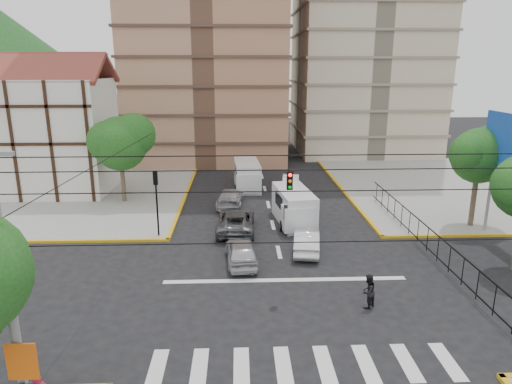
{
  "coord_description": "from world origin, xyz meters",
  "views": [
    {
      "loc": [
        -2.43,
        -20.98,
        11.06
      ],
      "look_at": [
        -1.43,
        4.5,
        4.0
      ],
      "focal_mm": 32.0,
      "sensor_mm": 36.0,
      "label": 1
    }
  ],
  "objects_px": {
    "district_sign": "(24,370)",
    "car_silver_front_left": "(241,251)",
    "car_white_front_right": "(307,240)",
    "pedestrian_crosswalk": "(368,291)",
    "van_right_lane": "(294,208)",
    "van_left_lane": "(247,176)",
    "traffic_light_nw": "(156,193)"
  },
  "relations": [
    {
      "from": "traffic_light_nw",
      "to": "pedestrian_crosswalk",
      "type": "height_order",
      "value": "traffic_light_nw"
    },
    {
      "from": "car_silver_front_left",
      "to": "car_white_front_right",
      "type": "distance_m",
      "value": 4.35
    },
    {
      "from": "traffic_light_nw",
      "to": "car_white_front_right",
      "type": "bearing_deg",
      "value": -15.78
    },
    {
      "from": "car_silver_front_left",
      "to": "van_right_lane",
      "type": "bearing_deg",
      "value": -124.58
    },
    {
      "from": "district_sign",
      "to": "car_white_front_right",
      "type": "distance_m",
      "value": 17.87
    },
    {
      "from": "car_silver_front_left",
      "to": "pedestrian_crosswalk",
      "type": "bearing_deg",
      "value": 133.8
    },
    {
      "from": "traffic_light_nw",
      "to": "pedestrian_crosswalk",
      "type": "relative_size",
      "value": 2.62
    },
    {
      "from": "van_right_lane",
      "to": "car_white_front_right",
      "type": "height_order",
      "value": "van_right_lane"
    },
    {
      "from": "district_sign",
      "to": "car_silver_front_left",
      "type": "bearing_deg",
      "value": 63.07
    },
    {
      "from": "pedestrian_crosswalk",
      "to": "district_sign",
      "type": "bearing_deg",
      "value": -12.15
    },
    {
      "from": "van_right_lane",
      "to": "district_sign",
      "type": "bearing_deg",
      "value": -125.41
    },
    {
      "from": "van_right_lane",
      "to": "van_left_lane",
      "type": "xyz_separation_m",
      "value": [
        -3.19,
        9.94,
        0.01
      ]
    },
    {
      "from": "car_white_front_right",
      "to": "car_silver_front_left",
      "type": "bearing_deg",
      "value": 30.37
    },
    {
      "from": "van_left_lane",
      "to": "pedestrian_crosswalk",
      "type": "distance_m",
      "value": 22.51
    },
    {
      "from": "traffic_light_nw",
      "to": "van_right_lane",
      "type": "xyz_separation_m",
      "value": [
        9.34,
        2.35,
        -1.91
      ]
    },
    {
      "from": "van_right_lane",
      "to": "pedestrian_crosswalk",
      "type": "xyz_separation_m",
      "value": [
        2.06,
        -11.95,
        -0.36
      ]
    },
    {
      "from": "district_sign",
      "to": "car_silver_front_left",
      "type": "relative_size",
      "value": 0.75
    },
    {
      "from": "district_sign",
      "to": "van_right_lane",
      "type": "relative_size",
      "value": 0.56
    },
    {
      "from": "traffic_light_nw",
      "to": "car_silver_front_left",
      "type": "distance_m",
      "value": 7.36
    },
    {
      "from": "traffic_light_nw",
      "to": "pedestrian_crosswalk",
      "type": "xyz_separation_m",
      "value": [
        11.4,
        -9.6,
        -2.27
      ]
    },
    {
      "from": "van_left_lane",
      "to": "pedestrian_crosswalk",
      "type": "xyz_separation_m",
      "value": [
        5.24,
        -21.89,
        -0.37
      ]
    },
    {
      "from": "pedestrian_crosswalk",
      "to": "van_left_lane",
      "type": "bearing_deg",
      "value": -119.65
    },
    {
      "from": "van_left_lane",
      "to": "car_white_front_right",
      "type": "height_order",
      "value": "van_left_lane"
    },
    {
      "from": "van_right_lane",
      "to": "car_silver_front_left",
      "type": "relative_size",
      "value": 1.35
    },
    {
      "from": "district_sign",
      "to": "pedestrian_crosswalk",
      "type": "xyz_separation_m",
      "value": [
        12.4,
        7.44,
        -1.61
      ]
    },
    {
      "from": "district_sign",
      "to": "pedestrian_crosswalk",
      "type": "height_order",
      "value": "district_sign"
    },
    {
      "from": "van_left_lane",
      "to": "pedestrian_crosswalk",
      "type": "relative_size",
      "value": 3.35
    },
    {
      "from": "car_silver_front_left",
      "to": "car_white_front_right",
      "type": "relative_size",
      "value": 0.99
    },
    {
      "from": "van_right_lane",
      "to": "car_white_front_right",
      "type": "xyz_separation_m",
      "value": [
        0.17,
        -5.04,
        -0.49
      ]
    },
    {
      "from": "district_sign",
      "to": "traffic_light_nw",
      "type": "bearing_deg",
      "value": 86.64
    },
    {
      "from": "van_left_lane",
      "to": "car_silver_front_left",
      "type": "xyz_separation_m",
      "value": [
        -0.68,
        -16.59,
        -0.49
      ]
    },
    {
      "from": "district_sign",
      "to": "van_left_lane",
      "type": "distance_m",
      "value": 30.21
    }
  ]
}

